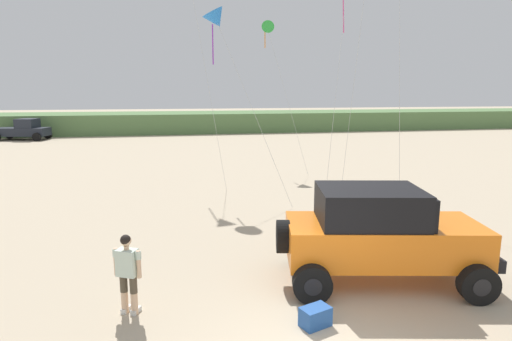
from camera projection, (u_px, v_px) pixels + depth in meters
The scene contains 7 objects.
dune_ridge at pixel (235, 121), 49.53m from camera, with size 90.00×8.67×2.11m, color #567A47.
jeep at pixel (380, 233), 9.79m from camera, with size 5.01×3.19×2.26m.
person_watching at pixel (128, 270), 8.40m from camera, with size 0.57×0.43×1.67m.
cooler_box at pixel (315, 317), 8.07m from camera, with size 0.56×0.36×0.38m, color #23519E.
distant_pickup at pixel (24, 130), 39.51m from camera, with size 4.89×3.21×1.98m.
kite_red_delta at pixel (268, 29), 23.97m from camera, with size 1.92×3.76×8.34m.
kite_green_box at pixel (216, 20), 17.36m from camera, with size 3.15×3.60×7.87m.
Camera 1 is at (-2.53, -6.07, 4.41)m, focal length 29.69 mm.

